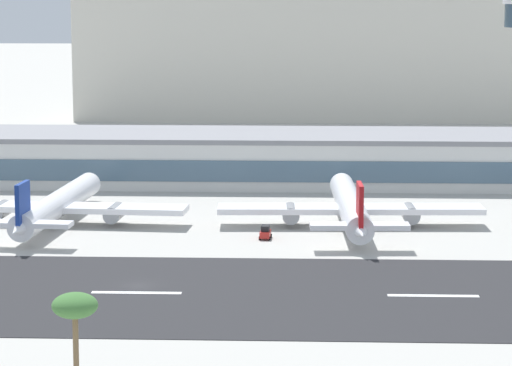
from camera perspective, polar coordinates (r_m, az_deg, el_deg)
ground_plane at (r=166.99m, az=-5.52°, el=-4.80°), size 1400.00×1400.00×0.00m
runway_strip at (r=163.07m, az=-5.71°, el=-5.13°), size 800.00×42.71×0.08m
runway_centreline_dash_4 at (r=163.02m, az=-5.61°, el=-5.12°), size 12.00×1.20×0.01m
runway_centreline_dash_5 at (r=162.36m, az=8.28°, el=-5.23°), size 12.00×1.20×0.01m
terminal_building at (r=252.70m, az=-1.58°, el=1.21°), size 218.12×26.01×10.34m
distant_hotel_block at (r=373.27m, az=2.77°, el=6.70°), size 144.20×25.70×48.07m
airliner_navy_tail_gate_1 at (r=209.68m, az=-9.37°, el=-1.09°), size 45.08×49.31×10.29m
airliner_red_tail_gate_2 at (r=205.84m, az=4.45°, el=-1.17°), size 45.17×50.11×10.45m
service_baggage_tug_0 at (r=196.40m, az=0.44°, el=-2.32°), size 2.06×3.30×2.20m
palm_tree_1 at (r=115.40m, az=-8.46°, el=-5.86°), size 4.34×4.34×12.06m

